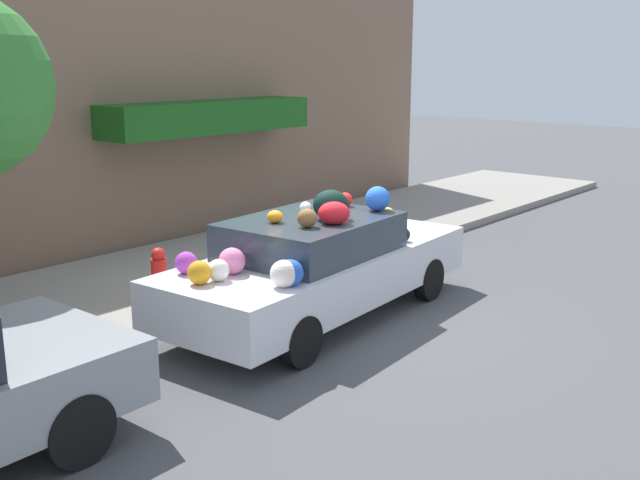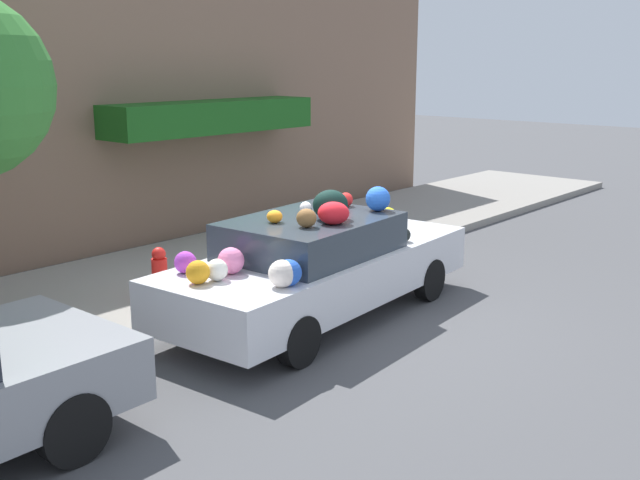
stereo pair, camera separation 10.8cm
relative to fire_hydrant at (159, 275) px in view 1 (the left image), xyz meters
The scene contains 5 objects.
ground_plane 2.16m from the fire_hydrant, 55.62° to the right, with size 60.00×60.00×0.00m, color #4C4C4F.
sidewalk_curb 1.58m from the fire_hydrant, 38.90° to the left, with size 24.00×3.20×0.14m.
building_facade 3.94m from the fire_hydrant, 67.10° to the left, with size 18.00×1.20×4.86m.
fire_hydrant is the anchor object (origin of this frame).
art_car 2.06m from the fire_hydrant, 55.89° to the right, with size 4.67×2.05×1.66m.
Camera 1 is at (-6.81, -5.79, 3.16)m, focal length 42.00 mm.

